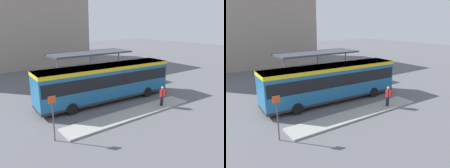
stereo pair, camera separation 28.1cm
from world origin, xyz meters
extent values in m
plane|color=#5B5B60|center=(0.00, 0.00, 0.00)|extent=(120.00, 120.00, 0.00)
cube|color=#9E9E99|center=(-0.14, -3.73, 0.06)|extent=(11.39, 1.80, 0.12)
cube|color=#1E6093|center=(0.00, 0.00, 1.80)|extent=(12.55, 3.03, 2.90)
cube|color=yellow|center=(0.00, 0.00, 3.10)|extent=(12.57, 3.05, 0.30)
cube|color=black|center=(0.00, 0.00, 2.15)|extent=(12.30, 3.04, 1.01)
cube|color=black|center=(6.20, -0.27, 2.15)|extent=(0.18, 2.29, 1.12)
cube|color=#28282B|center=(0.00, 0.00, 0.45)|extent=(12.56, 3.04, 0.20)
cylinder|color=black|center=(3.91, 1.02, 0.46)|extent=(0.92, 0.32, 0.91)
cylinder|color=black|center=(3.80, -1.36, 0.46)|extent=(0.92, 0.32, 0.91)
cylinder|color=black|center=(-3.80, 1.36, 0.46)|extent=(0.92, 0.32, 0.91)
cylinder|color=black|center=(-3.91, -1.02, 0.46)|extent=(0.92, 0.32, 0.91)
cylinder|color=#232328|center=(2.76, -4.00, 0.53)|extent=(0.15, 0.15, 0.81)
cylinder|color=#232328|center=(2.94, -3.96, 0.53)|extent=(0.15, 0.15, 0.81)
cube|color=#B21E1E|center=(2.85, -3.98, 1.24)|extent=(0.44, 0.29, 0.61)
cube|color=maroon|center=(2.89, -4.18, 1.27)|extent=(0.34, 0.25, 0.46)
sphere|color=tan|center=(2.85, -3.98, 1.68)|extent=(0.22, 0.22, 0.22)
torus|color=black|center=(8.83, 2.63, 0.33)|extent=(0.11, 0.68, 0.68)
torus|color=black|center=(8.92, 1.73, 0.33)|extent=(0.11, 0.68, 0.68)
cylinder|color=gold|center=(8.88, 2.18, 0.55)|extent=(0.10, 0.71, 0.04)
cylinder|color=gold|center=(8.89, 2.02, 0.50)|extent=(0.04, 0.04, 0.33)
cube|color=black|center=(8.89, 2.02, 0.66)|extent=(0.09, 0.19, 0.04)
cylinder|color=gold|center=(8.84, 2.54, 0.63)|extent=(0.48, 0.08, 0.03)
torus|color=black|center=(9.06, 2.41, 0.32)|extent=(0.13, 0.66, 0.66)
torus|color=black|center=(9.17, 3.29, 0.32)|extent=(0.13, 0.66, 0.66)
cylinder|color=red|center=(9.11, 2.85, 0.54)|extent=(0.12, 0.69, 0.04)
cylinder|color=red|center=(9.13, 3.01, 0.49)|extent=(0.04, 0.04, 0.32)
cube|color=black|center=(9.13, 3.01, 0.65)|extent=(0.09, 0.19, 0.04)
cylinder|color=red|center=(9.07, 2.50, 0.62)|extent=(0.48, 0.09, 0.03)
torus|color=black|center=(9.08, 3.05, 0.35)|extent=(0.10, 0.70, 0.70)
torus|color=black|center=(9.15, 4.00, 0.35)|extent=(0.10, 0.70, 0.70)
cylinder|color=black|center=(9.12, 3.52, 0.57)|extent=(0.09, 0.74, 0.04)
cylinder|color=black|center=(9.13, 3.69, 0.52)|extent=(0.04, 0.04, 0.34)
cube|color=black|center=(9.13, 3.69, 0.69)|extent=(0.08, 0.18, 0.04)
cylinder|color=black|center=(9.09, 3.15, 0.66)|extent=(0.48, 0.07, 0.03)
torus|color=black|center=(8.75, 3.69, 0.36)|extent=(0.09, 0.74, 0.74)
torus|color=black|center=(8.80, 4.70, 0.36)|extent=(0.09, 0.74, 0.74)
cylinder|color=orange|center=(8.77, 4.20, 0.61)|extent=(0.08, 0.79, 0.04)
cylinder|color=orange|center=(8.78, 4.38, 0.55)|extent=(0.04, 0.04, 0.36)
cube|color=black|center=(8.78, 4.38, 0.73)|extent=(0.08, 0.18, 0.04)
cylinder|color=orange|center=(8.75, 3.79, 0.69)|extent=(0.48, 0.06, 0.03)
cube|color=#383D47|center=(2.03, 6.06, 3.52)|extent=(9.51, 3.41, 0.18)
cylinder|color=gray|center=(-2.02, 6.06, 1.71)|extent=(0.16, 0.16, 3.43)
cylinder|color=gray|center=(6.07, 6.06, 1.71)|extent=(0.16, 0.16, 3.43)
cylinder|color=gray|center=(2.03, 6.06, 1.71)|extent=(0.16, 0.16, 3.43)
cylinder|color=slate|center=(2.49, 3.46, 0.24)|extent=(0.70, 0.70, 0.49)
sphere|color=#286B2D|center=(2.49, 3.46, 0.79)|extent=(0.80, 0.80, 0.80)
cylinder|color=slate|center=(3.88, 3.64, 0.32)|extent=(0.86, 0.86, 0.63)
sphere|color=#235B28|center=(3.88, 3.64, 1.00)|extent=(0.98, 0.98, 0.98)
cylinder|color=#4C4C51|center=(-6.49, -3.95, 1.20)|extent=(0.08, 0.08, 2.40)
cube|color=#D84C19|center=(-6.49, -3.95, 2.60)|extent=(0.44, 0.03, 0.40)
cube|color=gray|center=(-3.45, 25.47, 6.65)|extent=(24.29, 15.52, 13.29)
camera|label=1|loc=(-10.61, -15.37, 6.77)|focal=35.00mm
camera|label=2|loc=(-10.38, -15.54, 6.77)|focal=35.00mm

